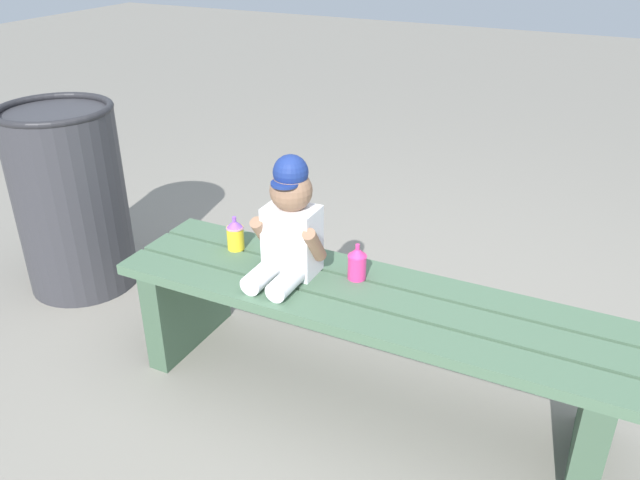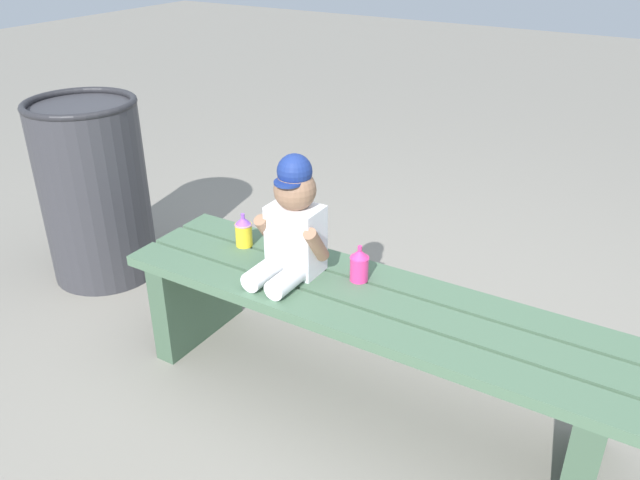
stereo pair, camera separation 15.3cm
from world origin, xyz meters
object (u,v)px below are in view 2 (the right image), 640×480
Objects in this scene: child_figure at (292,224)px; trash_bin at (94,190)px; sippy_cup_left at (244,231)px; sippy_cup_right at (359,264)px; park_bench at (365,328)px.

child_figure is 0.51× the size of trash_bin.
child_figure reaches higher than sippy_cup_left.
sippy_cup_left is 0.46m from sippy_cup_right.
trash_bin is at bearing 176.54° from sippy_cup_right.
sippy_cup_right is at bearing 17.28° from child_figure.
trash_bin is (-1.40, 0.15, 0.12)m from park_bench.
sippy_cup_left and sippy_cup_right have the same top height.
park_bench is 4.10× the size of child_figure.
child_figure is 0.25m from sippy_cup_right.
child_figure is (-0.28, 0.01, 0.30)m from park_bench.
sippy_cup_right reaches higher than park_bench.
sippy_cup_right is at bearing 0.00° from sippy_cup_left.
park_bench is 1.42m from trash_bin.
park_bench is at bearing -7.81° from sippy_cup_left.
park_bench is 0.56m from sippy_cup_left.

